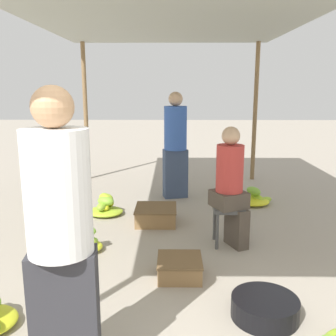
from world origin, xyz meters
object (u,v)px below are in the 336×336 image
object	(u,v)px
stool	(228,214)
banana_pile_right_0	(254,199)
vendor_foreground	(61,236)
banana_pile_right_1	(230,188)
vendor_seated	(231,185)
banana_pile_left_0	(84,241)
crate_mid	(156,215)
basin_black	(265,308)
crate_near	(180,268)
banana_pile_left_1	(105,206)
shopper_walking_mid	(175,144)

from	to	relation	value
stool	banana_pile_right_0	xyz separation A→B (m)	(0.63, 1.53, -0.28)
vendor_foreground	banana_pile_right_1	bearing A→B (deg)	68.44
banana_pile_right_1	vendor_foreground	bearing A→B (deg)	-111.56
banana_pile_right_0	vendor_foreground	bearing A→B (deg)	-118.26
stool	vendor_seated	bearing A→B (deg)	-24.30
banana_pile_left_0	crate_mid	xyz separation A→B (m)	(0.74, 0.90, -0.01)
vendor_seated	banana_pile_right_0	size ratio (longest dim) A/B	2.25
vendor_foreground	vendor_seated	xyz separation A→B (m)	(1.29, 2.00, -0.21)
vendor_foreground	crate_mid	world-z (taller)	vendor_foreground
basin_black	banana_pile_right_1	world-z (taller)	banana_pile_right_1
stool	crate_mid	bearing A→B (deg)	140.85
basin_black	banana_pile_left_0	distance (m)	2.06
basin_black	crate_mid	distance (m)	2.29
vendor_seated	basin_black	world-z (taller)	vendor_seated
vendor_seated	crate_near	distance (m)	1.13
crate_near	crate_mid	size ratio (longest dim) A/B	0.78
banana_pile_left_1	crate_mid	bearing A→B (deg)	-23.30
vendor_foreground	banana_pile_right_1	size ratio (longest dim) A/B	3.39
vendor_seated	banana_pile_right_0	bearing A→B (deg)	68.37
banana_pile_right_1	shopper_walking_mid	distance (m)	1.23
banana_pile_left_1	crate_near	size ratio (longest dim) A/B	1.29
vendor_seated	basin_black	bearing A→B (deg)	-87.02
vendor_foreground	banana_pile_left_1	world-z (taller)	vendor_foreground
stool	vendor_seated	size ratio (longest dim) A/B	0.33
banana_pile_left_1	shopper_walking_mid	size ratio (longest dim) A/B	0.32
vendor_foreground	banana_pile_right_1	distance (m)	4.47
basin_black	crate_near	distance (m)	0.91
vendor_seated	banana_pile_left_1	xyz separation A→B (m)	(-1.59, 1.01, -0.58)
banana_pile_left_1	shopper_walking_mid	world-z (taller)	shopper_walking_mid
banana_pile_right_0	shopper_walking_mid	world-z (taller)	shopper_walking_mid
vendor_foreground	vendor_seated	distance (m)	2.39
shopper_walking_mid	stool	bearing A→B (deg)	-72.87
vendor_foreground	banana_pile_right_0	xyz separation A→B (m)	(1.90, 3.53, -0.84)
stool	banana_pile_left_1	xyz separation A→B (m)	(-1.58, 1.00, -0.24)
vendor_seated	banana_pile_right_1	world-z (taller)	vendor_seated
vendor_seated	shopper_walking_mid	bearing A→B (deg)	107.58
banana_pile_left_1	shopper_walking_mid	xyz separation A→B (m)	(0.99, 0.89, 0.76)
vendor_seated	banana_pile_right_0	distance (m)	1.77
basin_black	shopper_walking_mid	bearing A→B (deg)	101.59
stool	vendor_seated	xyz separation A→B (m)	(0.02, -0.01, 0.35)
banana_pile_right_0	banana_pile_right_1	xyz separation A→B (m)	(-0.28, 0.55, 0.02)
stool	banana_pile_right_0	bearing A→B (deg)	67.66
crate_mid	shopper_walking_mid	distance (m)	1.46
vendor_foreground	banana_pile_left_0	bearing A→B (deg)	100.12
banana_pile_right_0	crate_near	world-z (taller)	banana_pile_right_0
basin_black	crate_near	size ratio (longest dim) A/B	1.24
stool	vendor_seated	distance (m)	0.35
stool	banana_pile_right_0	world-z (taller)	stool
vendor_foreground	crate_near	xyz separation A→B (m)	(0.71, 1.25, -0.83)
basin_black	vendor_seated	bearing A→B (deg)	92.98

